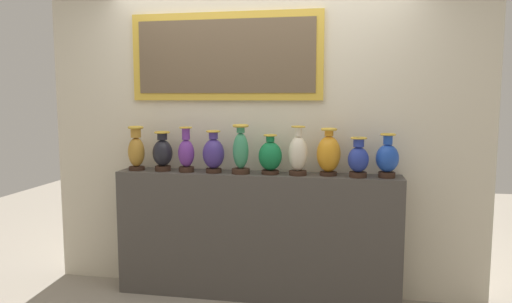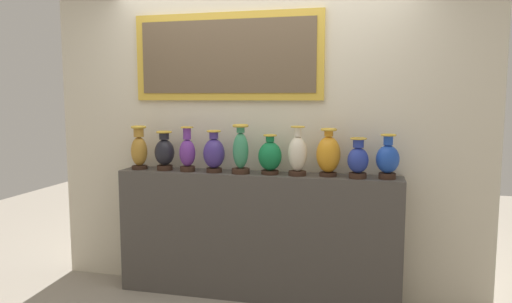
# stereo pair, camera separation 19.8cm
# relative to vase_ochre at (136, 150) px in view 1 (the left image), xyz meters

# --- Properties ---
(ground_plane) EXTENTS (9.66, 9.66, 0.00)m
(ground_plane) POSITION_rel_vase_ochre_xyz_m (1.01, 0.02, -1.20)
(ground_plane) COLOR gray
(display_shelf) EXTENTS (2.29, 0.28, 1.03)m
(display_shelf) POSITION_rel_vase_ochre_xyz_m (1.01, 0.02, -0.68)
(display_shelf) COLOR #4C4742
(display_shelf) RESTS_ON ground_plane
(back_wall) EXTENTS (3.66, 0.14, 3.13)m
(back_wall) POSITION_rel_vase_ochre_xyz_m (1.00, 0.22, 0.39)
(back_wall) COLOR beige
(back_wall) RESTS_ON ground_plane
(vase_ochre) EXTENTS (0.14, 0.14, 0.37)m
(vase_ochre) POSITION_rel_vase_ochre_xyz_m (0.00, 0.00, 0.00)
(vase_ochre) COLOR #382319
(vase_ochre) RESTS_ON display_shelf
(vase_onyx) EXTENTS (0.16, 0.16, 0.33)m
(vase_onyx) POSITION_rel_vase_ochre_xyz_m (0.23, 0.00, -0.02)
(vase_onyx) COLOR #382319
(vase_onyx) RESTS_ON display_shelf
(vase_violet) EXTENTS (0.13, 0.13, 0.37)m
(vase_violet) POSITION_rel_vase_ochre_xyz_m (0.44, -0.01, -0.01)
(vase_violet) COLOR #382319
(vase_violet) RESTS_ON display_shelf
(vase_indigo) EXTENTS (0.17, 0.17, 0.34)m
(vase_indigo) POSITION_rel_vase_ochre_xyz_m (0.67, -0.01, -0.01)
(vase_indigo) COLOR #382319
(vase_indigo) RESTS_ON display_shelf
(vase_jade) EXTENTS (0.14, 0.14, 0.39)m
(vase_jade) POSITION_rel_vase_ochre_xyz_m (0.89, -0.02, 0.01)
(vase_jade) COLOR #382319
(vase_jade) RESTS_ON display_shelf
(vase_emerald) EXTENTS (0.18, 0.18, 0.31)m
(vase_emerald) POSITION_rel_vase_ochre_xyz_m (1.13, 0.00, -0.03)
(vase_emerald) COLOR #382319
(vase_emerald) RESTS_ON display_shelf
(vase_ivory) EXTENTS (0.15, 0.15, 0.39)m
(vase_ivory) POSITION_rel_vase_ochre_xyz_m (1.35, -0.01, -0.00)
(vase_ivory) COLOR #382319
(vase_ivory) RESTS_ON display_shelf
(vase_amber) EXTENTS (0.18, 0.18, 0.37)m
(vase_amber) POSITION_rel_vase_ochre_xyz_m (1.58, 0.01, 0.00)
(vase_amber) COLOR #382319
(vase_amber) RESTS_ON display_shelf
(vase_cobalt) EXTENTS (0.16, 0.16, 0.31)m
(vase_cobalt) POSITION_rel_vase_ochre_xyz_m (1.81, -0.03, -0.03)
(vase_cobalt) COLOR #382319
(vase_cobalt) RESTS_ON display_shelf
(vase_sapphire) EXTENTS (0.17, 0.17, 0.33)m
(vase_sapphire) POSITION_rel_vase_ochre_xyz_m (2.02, -0.00, -0.02)
(vase_sapphire) COLOR #382319
(vase_sapphire) RESTS_ON display_shelf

